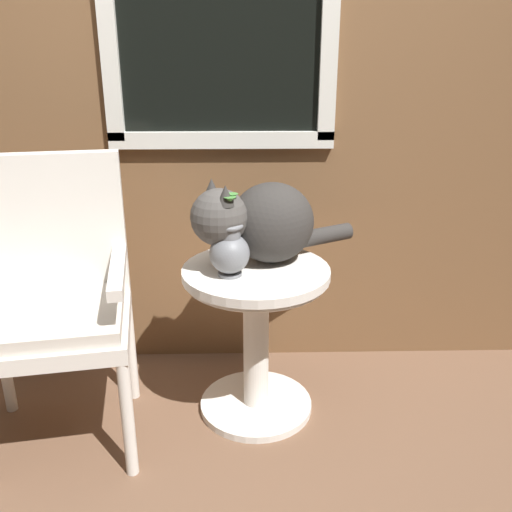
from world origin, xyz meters
name	(u,v)px	position (x,y,z in m)	size (l,w,h in m)	color
ground_plane	(235,447)	(0.00, 0.00, 0.00)	(6.00, 6.00, 0.00)	brown
back_wall	(232,76)	(0.00, 0.71, 1.31)	(4.00, 0.07, 2.60)	brown
wicker_side_table	(256,317)	(0.09, 0.25, 0.42)	(0.57, 0.57, 0.63)	silver
wicker_chair	(51,291)	(-0.66, 0.15, 0.59)	(0.62, 0.59, 1.07)	silver
cat	(262,221)	(0.11, 0.31, 0.80)	(0.65, 0.43, 0.34)	#33302D
pewter_vase_with_ivy	(230,250)	(-0.01, 0.18, 0.73)	(0.15, 0.15, 0.31)	slate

